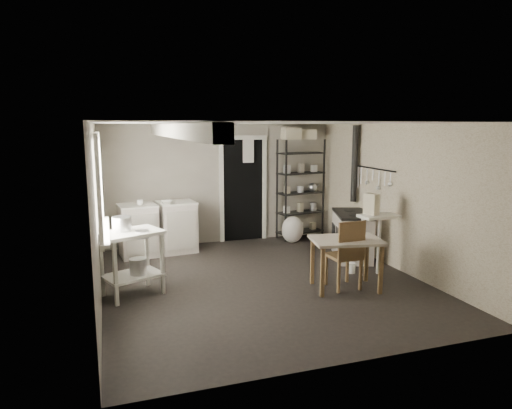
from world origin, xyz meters
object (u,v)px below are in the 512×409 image
object	(u,v)px
stockpot	(122,227)
work_table	(346,262)
prep_table	(132,266)
shelf_rack	(300,192)
flour_sack	(293,231)
base_cabinets	(158,228)
chair	(344,254)
stove	(352,233)

from	to	relation	value
stockpot	work_table	size ratio (longest dim) A/B	0.28
prep_table	shelf_rack	distance (m)	4.17
shelf_rack	flour_sack	distance (m)	0.85
base_cabinets	flour_sack	xyz separation A→B (m)	(2.58, -0.04, -0.22)
chair	stove	bearing A→B (deg)	53.61
stove	prep_table	bearing A→B (deg)	-151.17
stockpot	work_table	xyz separation A→B (m)	(2.95, -0.75, -0.56)
base_cabinets	stove	bearing A→B (deg)	-29.65
work_table	chair	world-z (taller)	chair
base_cabinets	prep_table	bearing A→B (deg)	-112.49
flour_sack	stockpot	bearing A→B (deg)	-150.21
prep_table	stove	distance (m)	3.76
flour_sack	chair	bearing A→B (deg)	-96.77
prep_table	stove	size ratio (longest dim) A/B	0.87
stove	work_table	world-z (taller)	stove
prep_table	stove	xyz separation A→B (m)	(3.71, 0.63, 0.04)
work_table	shelf_rack	bearing A→B (deg)	78.40
stockpot	base_cabinets	world-z (taller)	stockpot
shelf_rack	work_table	xyz separation A→B (m)	(-0.61, -2.96, -0.57)
prep_table	stockpot	world-z (taller)	stockpot
prep_table	chair	bearing A→B (deg)	-12.54
stockpot	chair	distance (m)	3.06
flour_sack	stove	bearing A→B (deg)	-66.45
base_cabinets	flour_sack	world-z (taller)	base_cabinets
work_table	flour_sack	distance (m)	2.63
prep_table	chair	xyz separation A→B (m)	(2.84, -0.63, 0.08)
stove	base_cabinets	bearing A→B (deg)	176.06
prep_table	work_table	xyz separation A→B (m)	(2.85, -0.68, -0.02)
chair	flour_sack	bearing A→B (deg)	81.28
prep_table	flour_sack	size ratio (longest dim) A/B	1.68
base_cabinets	shelf_rack	world-z (taller)	shelf_rack
work_table	prep_table	bearing A→B (deg)	166.53
chair	prep_table	bearing A→B (deg)	165.51
chair	base_cabinets	bearing A→B (deg)	129.22
work_table	chair	xyz separation A→B (m)	(-0.01, 0.05, 0.10)
shelf_rack	base_cabinets	bearing A→B (deg)	175.58
prep_table	flour_sack	xyz separation A→B (m)	(3.14, 1.93, -0.16)
shelf_rack	chair	distance (m)	3.01
stockpot	base_cabinets	distance (m)	2.07
work_table	stove	bearing A→B (deg)	56.75
prep_table	work_table	distance (m)	2.93
base_cabinets	shelf_rack	distance (m)	2.95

